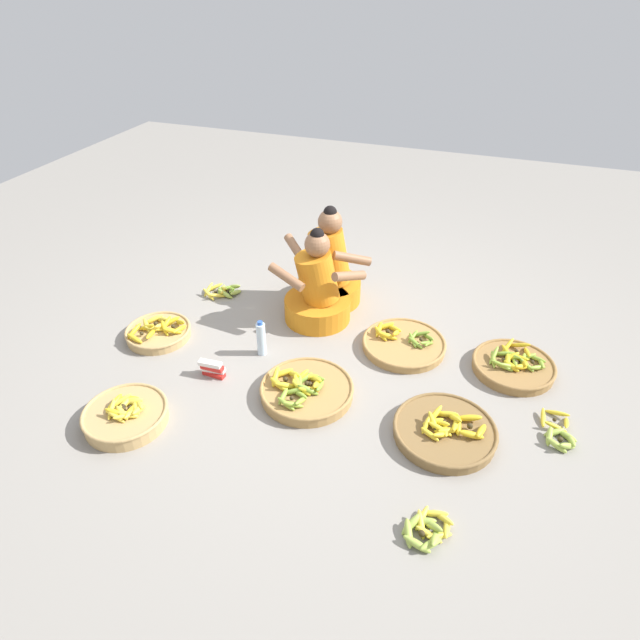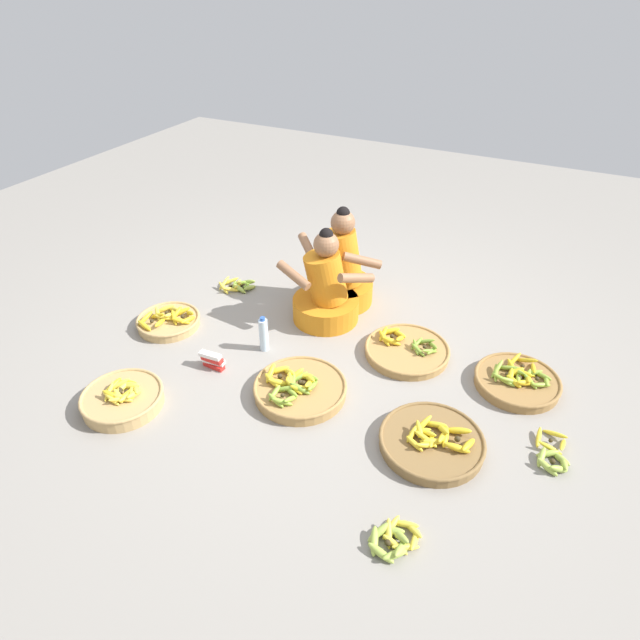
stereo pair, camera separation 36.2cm
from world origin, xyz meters
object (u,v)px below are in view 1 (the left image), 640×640
at_px(banana_basket_near_vendor, 158,332).
at_px(water_bottle, 261,339).
at_px(packet_carton_stack, 212,369).
at_px(banana_basket_front_right, 126,415).
at_px(banana_basket_front_left, 404,344).
at_px(banana_basket_back_right, 306,390).
at_px(loose_bananas_mid_left, 427,529).
at_px(banana_basket_back_left, 445,430).
at_px(banana_basket_near_bicycle, 514,365).
at_px(vendor_woman_front, 317,292).
at_px(loose_bananas_back_center, 223,291).
at_px(loose_bananas_front_center, 559,433).
at_px(vendor_woman_behind, 329,272).

height_order(banana_basket_near_vendor, water_bottle, water_bottle).
bearing_deg(packet_carton_stack, banana_basket_front_right, -116.40).
bearing_deg(banana_basket_front_left, banana_basket_back_right, -124.36).
relative_size(banana_basket_front_right, loose_bananas_mid_left, 1.76).
distance_m(banana_basket_front_right, banana_basket_near_vendor, 0.89).
bearing_deg(loose_bananas_mid_left, banana_basket_back_left, 91.35).
distance_m(banana_basket_near_bicycle, packet_carton_stack, 2.08).
distance_m(vendor_woman_front, loose_bananas_back_center, 0.91).
bearing_deg(banana_basket_back_left, loose_bananas_front_center, 18.96).
xyz_separation_m(banana_basket_front_right, packet_carton_stack, (0.28, 0.57, 0.00)).
bearing_deg(water_bottle, banana_basket_back_right, -34.38).
bearing_deg(vendor_woman_front, banana_basket_front_right, -116.23).
xyz_separation_m(banana_basket_back_right, loose_bananas_back_center, (-1.12, 0.95, -0.02)).
bearing_deg(loose_bananas_back_center, banana_basket_near_bicycle, -5.42).
height_order(banana_basket_back_right, loose_bananas_mid_left, banana_basket_back_right).
relative_size(banana_basket_back_right, banana_basket_near_vendor, 1.26).
bearing_deg(loose_bananas_back_center, vendor_woman_behind, 13.91).
bearing_deg(banana_basket_near_bicycle, vendor_woman_behind, 163.58).
relative_size(banana_basket_back_left, loose_bananas_mid_left, 2.11).
height_order(banana_basket_back_left, loose_bananas_mid_left, banana_basket_back_left).
relative_size(vendor_woman_behind, banana_basket_front_right, 1.60).
height_order(vendor_woman_front, banana_basket_back_left, vendor_woman_front).
distance_m(loose_bananas_front_center, water_bottle, 2.03).
bearing_deg(vendor_woman_behind, banana_basket_back_left, -46.68).
height_order(banana_basket_near_vendor, loose_bananas_back_center, banana_basket_near_vendor).
xyz_separation_m(banana_basket_near_bicycle, packet_carton_stack, (-1.94, -0.75, 0.01)).
xyz_separation_m(banana_basket_back_left, loose_bananas_back_center, (-2.03, 1.00, -0.01)).
xyz_separation_m(vendor_woman_front, banana_basket_near_vendor, (-1.05, -0.64, -0.20)).
bearing_deg(packet_carton_stack, vendor_woman_front, 63.87).
bearing_deg(banana_basket_front_right, banana_basket_near_bicycle, 30.66).
bearing_deg(banana_basket_front_right, loose_bananas_back_center, 95.75).
bearing_deg(banana_basket_front_left, vendor_woman_front, 168.11).
relative_size(banana_basket_front_left, loose_bananas_front_center, 1.66).
bearing_deg(loose_bananas_back_center, banana_basket_near_vendor, -103.02).
height_order(vendor_woman_behind, packet_carton_stack, vendor_woman_behind).
bearing_deg(water_bottle, banana_basket_near_bicycle, 13.34).
bearing_deg(banana_basket_back_right, banana_basket_front_right, -148.15).
distance_m(banana_basket_back_left, water_bottle, 1.43).
distance_m(vendor_woman_behind, loose_bananas_mid_left, 2.25).
bearing_deg(banana_basket_back_right, loose_bananas_front_center, 6.22).
bearing_deg(banana_basket_back_right, banana_basket_back_left, -3.29).
bearing_deg(banana_basket_back_left, banana_basket_near_vendor, 172.51).
height_order(banana_basket_back_right, banana_basket_front_right, banana_basket_front_right).
relative_size(banana_basket_back_left, banana_basket_near_bicycle, 1.10).
bearing_deg(loose_bananas_front_center, loose_bananas_mid_left, -124.68).
distance_m(banana_basket_back_left, banana_basket_front_right, 1.95).
height_order(vendor_woman_front, packet_carton_stack, vendor_woman_front).
distance_m(vendor_woman_behind, water_bottle, 0.89).
bearing_deg(loose_bananas_front_center, loose_bananas_back_center, 163.76).
bearing_deg(vendor_woman_front, vendor_woman_behind, 90.48).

